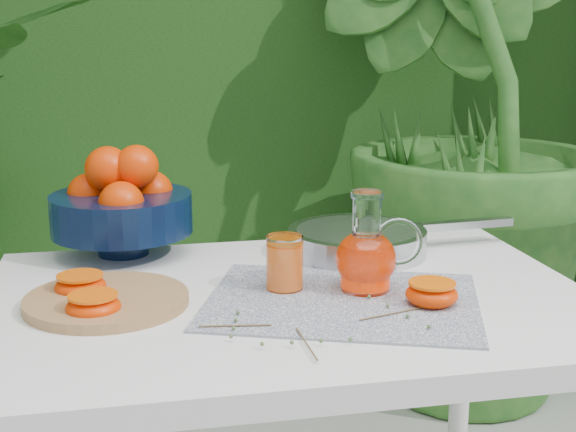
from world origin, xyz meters
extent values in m
cube|color=#1B4D16|center=(0.00, 2.20, 1.25)|extent=(8.00, 1.20, 2.50)
imported|color=#215C1F|center=(0.79, 1.14, 0.92)|extent=(2.52, 2.52, 1.83)
cube|color=white|center=(0.02, -0.02, 0.73)|extent=(1.00, 0.70, 0.04)
cylinder|color=white|center=(0.47, 0.28, 0.35)|extent=(0.04, 0.04, 0.71)
cube|color=#0B1A42|center=(0.09, -0.07, 0.75)|extent=(0.52, 0.47, 0.00)
cylinder|color=#996645|center=(-0.28, -0.01, 0.76)|extent=(0.30, 0.30, 0.02)
cylinder|color=black|center=(-0.25, 0.28, 0.77)|extent=(0.10, 0.10, 0.04)
cylinder|color=black|center=(-0.25, 0.28, 0.83)|extent=(0.28, 0.28, 0.08)
sphere|color=#EB4102|center=(-0.31, 0.31, 0.86)|extent=(0.09, 0.09, 0.08)
sphere|color=#EB4102|center=(-0.19, 0.32, 0.86)|extent=(0.09, 0.09, 0.08)
sphere|color=#EB4102|center=(-0.25, 0.22, 0.86)|extent=(0.09, 0.09, 0.08)
sphere|color=#EB4102|center=(-0.25, 0.35, 0.86)|extent=(0.09, 0.09, 0.08)
sphere|color=#EB4102|center=(-0.27, 0.29, 0.92)|extent=(0.09, 0.09, 0.09)
sphere|color=#EB4102|center=(-0.22, 0.27, 0.92)|extent=(0.08, 0.08, 0.08)
cylinder|color=white|center=(0.14, -0.03, 0.76)|extent=(0.10, 0.10, 0.01)
ellipsoid|color=white|center=(0.14, -0.03, 0.81)|extent=(0.12, 0.12, 0.10)
cylinder|color=white|center=(0.14, -0.03, 0.88)|extent=(0.06, 0.06, 0.07)
cylinder|color=white|center=(0.14, -0.03, 0.92)|extent=(0.07, 0.07, 0.01)
torus|color=white|center=(0.20, -0.04, 0.84)|extent=(0.08, 0.03, 0.08)
cylinder|color=red|center=(0.14, -0.03, 0.80)|extent=(0.10, 0.10, 0.07)
cylinder|color=white|center=(0.01, 0.00, 0.80)|extent=(0.07, 0.07, 0.09)
cylinder|color=orange|center=(0.01, 0.00, 0.79)|extent=(0.07, 0.07, 0.07)
cylinder|color=orange|center=(0.01, 0.00, 0.83)|extent=(0.06, 0.06, 0.00)
cylinder|color=#AFAFB4|center=(0.20, 0.19, 0.77)|extent=(0.29, 0.29, 0.05)
cylinder|color=silver|center=(0.20, 0.19, 0.80)|extent=(0.26, 0.26, 0.01)
cube|color=#AFAFB4|center=(0.43, 0.21, 0.79)|extent=(0.20, 0.04, 0.02)
ellipsoid|color=#EB4102|center=(-0.30, -0.07, 0.77)|extent=(0.09, 0.09, 0.04)
cylinder|color=orange|center=(-0.30, -0.07, 0.79)|extent=(0.08, 0.08, 0.00)
ellipsoid|color=#EB4102|center=(-0.32, 0.03, 0.77)|extent=(0.09, 0.09, 0.04)
cylinder|color=orange|center=(-0.32, 0.03, 0.79)|extent=(0.08, 0.08, 0.00)
ellipsoid|color=#EB4102|center=(0.23, -0.12, 0.77)|extent=(0.09, 0.09, 0.04)
cylinder|color=orange|center=(0.23, -0.12, 0.79)|extent=(0.08, 0.08, 0.00)
cylinder|color=brown|center=(0.00, -0.24, 0.76)|extent=(0.01, 0.12, 0.00)
sphere|color=#456334|center=(-0.07, -0.24, 0.76)|extent=(0.01, 0.01, 0.01)
sphere|color=#456334|center=(-0.03, -0.24, 0.76)|extent=(0.01, 0.01, 0.01)
sphere|color=#456334|center=(0.02, -0.24, 0.76)|extent=(0.01, 0.01, 0.01)
sphere|color=#456334|center=(0.06, -0.25, 0.76)|extent=(0.01, 0.01, 0.01)
cylinder|color=brown|center=(0.16, -0.15, 0.76)|extent=(0.13, 0.04, 0.00)
sphere|color=#456334|center=(0.14, -0.08, 0.76)|extent=(0.01, 0.01, 0.01)
sphere|color=#456334|center=(0.15, -0.13, 0.76)|extent=(0.01, 0.01, 0.01)
sphere|color=#456334|center=(0.17, -0.18, 0.76)|extent=(0.01, 0.01, 0.01)
sphere|color=#456334|center=(0.18, -0.22, 0.76)|extent=(0.01, 0.01, 0.01)
cylinder|color=brown|center=(-0.09, -0.16, 0.76)|extent=(0.11, 0.02, 0.00)
sphere|color=#456334|center=(-0.10, -0.20, 0.76)|extent=(0.01, 0.01, 0.01)
sphere|color=#456334|center=(-0.10, -0.17, 0.76)|extent=(0.01, 0.01, 0.01)
sphere|color=#456334|center=(-0.09, -0.14, 0.76)|extent=(0.01, 0.01, 0.01)
sphere|color=#456334|center=(-0.08, -0.11, 0.76)|extent=(0.01, 0.01, 0.01)
camera|label=1|loc=(-0.24, -1.26, 1.19)|focal=50.00mm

